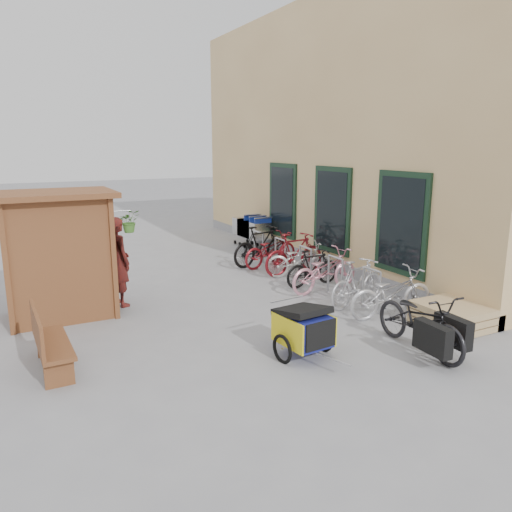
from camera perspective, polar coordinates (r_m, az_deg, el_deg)
name	(u,v)px	position (r m, az deg, el deg)	size (l,w,h in m)	color
ground	(270,329)	(9.05, 1.58, -8.37)	(80.00, 80.00, 0.00)	gray
building	(387,136)	(15.93, 14.72, 13.14)	(6.07, 13.00, 7.00)	#E2BF82
kiosk	(52,237)	(10.04, -22.26, 1.98)	(2.49, 1.65, 2.40)	brown
bike_rack	(305,261)	(12.01, 5.66, -0.55)	(0.05, 5.35, 0.86)	#A5A8AD
pallet_stack	(452,316)	(9.78, 21.46, -6.36)	(1.00, 1.20, 0.40)	tan
bench	(47,341)	(7.91, -22.74, -8.91)	(0.47, 1.47, 0.93)	brown
shopping_carts	(251,228)	(15.96, -0.56, 3.22)	(0.60, 1.67, 1.08)	silver
child_trailer	(304,327)	(7.83, 5.46, -8.11)	(0.91, 1.49, 0.87)	navy
cargo_bike	(422,322)	(8.39, 18.39, -7.13)	(0.77, 1.96, 1.01)	black
person_kiosk	(119,262)	(10.50, -15.42, -0.63)	(0.67, 0.44, 1.83)	maroon
bike_0	(391,293)	(9.89, 15.18, -4.09)	(0.63, 1.81, 0.95)	#B7B6BC
bike_1	(358,283)	(10.40, 11.53, -3.00)	(0.46, 1.62, 0.97)	#B7B6BC
bike_2	(325,270)	(11.28, 7.85, -1.64)	(0.64, 1.84, 0.97)	pink
bike_3	(313,268)	(11.67, 6.50, -1.35)	(0.41, 1.47, 0.88)	black
bike_4	(300,259)	(12.48, 4.99, -0.39)	(0.58, 1.68, 0.88)	silver
bike_5	(295,254)	(12.66, 4.42, 0.26)	(0.51, 1.79, 1.08)	maroon
bike_6	(270,250)	(13.46, 1.67, 0.71)	(0.62, 1.77, 0.93)	maroon
bike_7	(261,246)	(13.57, 0.54, 1.21)	(0.52, 1.84, 1.11)	black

